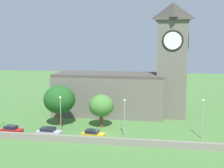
{
  "coord_description": "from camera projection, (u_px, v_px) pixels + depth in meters",
  "views": [
    {
      "loc": [
        10.47,
        -52.1,
        17.6
      ],
      "look_at": [
        1.0,
        6.35,
        8.95
      ],
      "focal_mm": 46.4,
      "sensor_mm": 36.0,
      "label": 1
    }
  ],
  "objects": [
    {
      "name": "car_red",
      "position": [
        12.0,
        130.0,
        55.47
      ],
      "size": [
        4.27,
        2.49,
        1.68
      ],
      "color": "red",
      "rests_on": "ground"
    },
    {
      "name": "streetlamp_central",
      "position": [
        125.0,
        112.0,
        53.78
      ],
      "size": [
        0.44,
        0.44,
        7.07
      ],
      "color": "#9EA0A5",
      "rests_on": "ground"
    },
    {
      "name": "streetlamp_east_mid",
      "position": [
        203.0,
        113.0,
        52.48
      ],
      "size": [
        0.44,
        0.44,
        7.33
      ],
      "color": "#9EA0A5",
      "rests_on": "ground"
    },
    {
      "name": "streetlamp_west_mid",
      "position": [
        60.0,
        108.0,
        56.25
      ],
      "size": [
        0.44,
        0.44,
        7.16
      ],
      "color": "#9EA0A5",
      "rests_on": "ground"
    },
    {
      "name": "church",
      "position": [
        127.0,
        84.0,
        69.94
      ],
      "size": [
        31.8,
        11.94,
        26.51
      ],
      "color": "#666056",
      "rests_on": "ground"
    },
    {
      "name": "tree_by_tower",
      "position": [
        101.0,
        106.0,
        59.68
      ],
      "size": [
        5.15,
        5.15,
        6.88
      ],
      "color": "brown",
      "rests_on": "ground"
    },
    {
      "name": "car_silver",
      "position": [
        49.0,
        132.0,
        53.93
      ],
      "size": [
        4.76,
        2.52,
        1.79
      ],
      "color": "silver",
      "rests_on": "ground"
    },
    {
      "name": "quay_barrier",
      "position": [
        96.0,
        140.0,
        50.3
      ],
      "size": [
        58.97,
        0.7,
        1.22
      ],
      "primitive_type": "cube",
      "color": "gray",
      "rests_on": "ground"
    },
    {
      "name": "car_yellow",
      "position": [
        93.0,
        134.0,
        52.95
      ],
      "size": [
        4.42,
        2.59,
        1.65
      ],
      "color": "gold",
      "rests_on": "ground"
    },
    {
      "name": "ground_plane",
      "position": [
        114.0,
        115.0,
        69.74
      ],
      "size": [
        200.0,
        200.0,
        0.0
      ],
      "primitive_type": "plane",
      "color": "#477538"
    },
    {
      "name": "tree_riverside_west",
      "position": [
        59.0,
        100.0,
        60.98
      ],
      "size": [
        6.62,
        6.62,
        8.53
      ],
      "color": "brown",
      "rests_on": "ground"
    }
  ]
}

